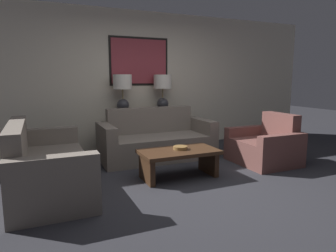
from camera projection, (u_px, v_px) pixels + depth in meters
ground_plane at (199, 186)px, 3.88m from camera, size 20.00×20.00×0.00m
back_wall at (139, 81)px, 5.89m from camera, size 7.93×0.12×2.65m
console_table at (144, 131)px, 5.80m from camera, size 1.25×0.37×0.75m
table_lamp_left at (123, 89)px, 5.51m from camera, size 0.35×0.35×0.70m
table_lamp_right at (163, 88)px, 5.83m from camera, size 0.35×0.35×0.70m
couch_by_back_wall at (156, 141)px, 5.21m from camera, size 1.93×0.88×0.86m
couch_by_side at (46, 168)px, 3.68m from camera, size 0.88×1.93×0.86m
coffee_table at (179, 157)px, 4.18m from camera, size 1.09×0.58×0.39m
decorative_bowl at (180, 148)px, 4.21m from camera, size 0.20×0.20×0.04m
armchair_near_back_wall at (265, 147)px, 4.90m from camera, size 0.86×0.98×0.81m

